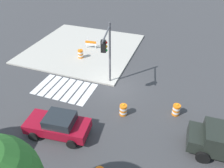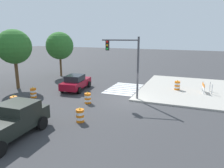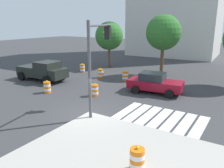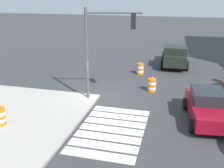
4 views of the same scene
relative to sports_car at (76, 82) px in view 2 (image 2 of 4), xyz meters
The scene contains 14 objects.
ground_plane 6.70m from the sports_car, 104.98° to the right, with size 120.00×120.00×0.00m, color #38383A.
sidewalk_corner 13.16m from the sports_car, 70.99° to the right, with size 12.00×12.00×0.15m, color #ADA89E.
crosswalk_stripes 5.22m from the sports_car, 63.76° to the right, with size 5.10×3.20×0.02m.
sports_car is the anchor object (origin of this frame).
pickup_truck 10.82m from the sports_car, 169.25° to the right, with size 5.21×2.48×1.92m.
traffic_barrel_near_corner 6.93m from the sports_car, 164.04° to the left, with size 0.56×0.56×1.02m.
traffic_barrel_crosswalk_end 4.87m from the sports_car, 137.38° to the right, with size 0.56×0.56×1.02m.
traffic_barrel_median_near 4.57m from the sports_car, 150.23° to the left, with size 0.56×0.56×1.02m.
traffic_barrel_median_far 8.69m from the sports_car, 147.55° to the right, with size 0.56×0.56×1.02m.
traffic_barrel_on_sidewalk 10.67m from the sports_car, 71.40° to the right, with size 0.56×0.56×1.02m.
construction_barricade 13.20m from the sports_car, 75.32° to the right, with size 1.32×0.92×1.00m.
traffic_light_pole 6.81m from the sports_car, 102.90° to the right, with size 0.91×3.24×5.50m.
street_tree_streetside_near 7.47m from the sports_car, 105.67° to the left, with size 3.62×3.62×6.34m.
street_tree_streetside_mid 8.79m from the sports_car, 45.16° to the left, with size 3.71×3.71×6.05m.
Camera 2 is at (-17.84, -5.39, 6.06)m, focal length 34.92 mm.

